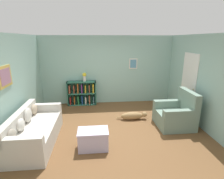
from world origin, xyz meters
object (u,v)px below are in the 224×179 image
at_px(couch, 34,131).
at_px(bookshelf, 82,93).
at_px(recliner_chair, 176,114).
at_px(dog, 133,116).
at_px(vase, 84,76).
at_px(coffee_table, 93,139).

relative_size(couch, bookshelf, 1.79).
bearing_deg(recliner_chair, dog, 155.37).
bearing_deg(vase, bookshelf, 170.94).
bearing_deg(coffee_table, bookshelf, 98.51).
relative_size(bookshelf, dog, 1.11).
height_order(bookshelf, vase, vase).
bearing_deg(vase, couch, -113.73).
xyz_separation_m(recliner_chair, vase, (-2.72, 2.02, 0.76)).
height_order(couch, recliner_chair, recliner_chair).
relative_size(dog, vase, 2.98).
xyz_separation_m(bookshelf, recliner_chair, (2.84, -2.04, -0.09)).
distance_m(coffee_table, vase, 3.05).
distance_m(bookshelf, dog, 2.29).
bearing_deg(vase, dog, -43.59).
bearing_deg(couch, bookshelf, 68.75).
distance_m(couch, vase, 2.87).
xyz_separation_m(couch, dog, (2.68, 1.03, -0.19)).
xyz_separation_m(couch, recliner_chair, (3.83, 0.50, 0.04)).
height_order(couch, coffee_table, couch).
bearing_deg(dog, couch, -159.03).
relative_size(coffee_table, dog, 0.71).
height_order(couch, bookshelf, bookshelf).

